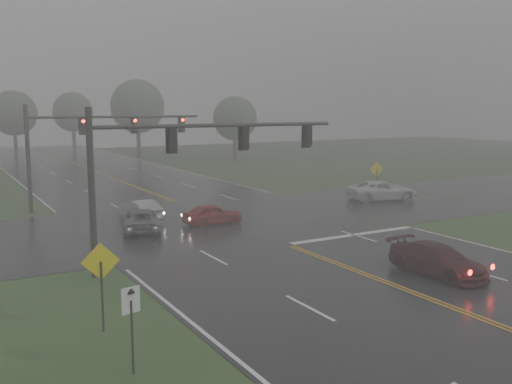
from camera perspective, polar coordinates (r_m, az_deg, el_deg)
main_road at (r=34.83m, az=-1.91°, el=-3.39°), size 18.00×160.00×0.02m
cross_street at (r=36.57m, az=-3.38°, el=-2.83°), size 120.00×14.00×0.02m
stop_bar at (r=32.73m, az=9.76°, el=-4.29°), size 8.50×0.50×0.01m
sedan_maroon at (r=26.03m, az=17.61°, el=-7.93°), size 2.10×4.67×1.33m
sedan_red at (r=35.32m, az=-4.37°, el=-3.25°), size 3.75×1.65×1.26m
sedan_silver at (r=37.25m, az=-11.50°, el=-2.78°), size 1.83×4.14×1.32m
car_grey at (r=34.10m, az=-11.39°, el=-3.82°), size 3.30×4.98×1.27m
pickup_white at (r=45.34m, az=12.47°, el=-0.80°), size 5.84×3.87×1.49m
signal_gantry_near at (r=25.74m, az=-8.11°, el=3.62°), size 12.31×0.31×7.19m
signal_gantry_far at (r=42.09m, az=-16.71°, el=5.38°), size 12.60×0.37×7.33m
sign_diamond_west at (r=18.98m, az=-15.24°, el=-7.73°), size 1.22×0.20×2.94m
sign_arrow_white at (r=15.94m, az=-12.37°, el=-11.80°), size 0.54×0.15×2.45m
sign_diamond_east at (r=46.06m, az=11.96°, el=1.82°), size 1.18×0.35×2.90m
tree_ne_a at (r=82.36m, az=-11.76°, el=8.39°), size 7.48×7.48×10.99m
tree_n_mid at (r=89.27m, az=-23.07°, el=7.26°), size 6.48×6.48×9.51m
tree_e_near at (r=75.90m, az=-2.12°, el=7.35°), size 5.84×5.84×8.58m
tree_n_far at (r=99.51m, az=-17.85°, el=7.60°), size 6.50×6.50×9.55m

